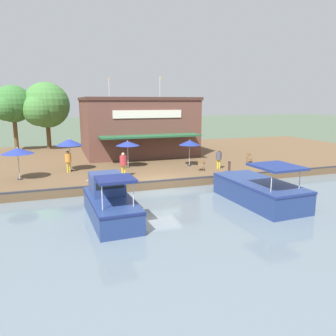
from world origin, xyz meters
name	(u,v)px	position (x,y,z in m)	size (l,w,h in m)	color
ground_plane	(160,190)	(0.00, 0.00, 0.00)	(220.00, 220.00, 0.00)	#4C5B47
quay_deck	(127,159)	(-11.00, 0.00, 0.30)	(22.00, 56.00, 0.60)	brown
quay_edge_fender	(160,181)	(-0.10, 0.00, 0.65)	(0.20, 50.40, 0.10)	#2D2D33
waterfront_restaurant	(136,125)	(-13.17, 1.52, 3.47)	(11.48, 10.87, 7.87)	brown
patio_umbrella_back_row	(17,151)	(-3.83, -9.04, 2.60)	(2.14, 2.14, 2.25)	#B7B7B7
patio_umbrella_by_entrance	(190,143)	(-4.58, 4.02, 2.56)	(1.78, 1.78, 2.22)	#B7B7B7
patio_umbrella_mid_patio_left	(128,143)	(-5.64, -1.00, 2.57)	(1.92, 1.92, 2.20)	#B7B7B7
patio_umbrella_near_quay_edge	(69,142)	(-5.74, -5.54, 2.84)	(1.98, 1.98, 2.53)	#B7B7B7
cafe_chair_back_row_seat	(249,157)	(-4.15, 9.58, 1.08)	(0.53, 0.53, 0.85)	brown
cafe_chair_far_corner_seat	(201,165)	(-2.49, 4.11, 1.08)	(0.57, 0.57, 0.85)	brown
person_at_quay_edge	(68,159)	(-5.22, -5.71, 1.63)	(0.47, 0.47, 1.65)	gold
person_mid_patio	(219,157)	(-2.64, 5.75, 1.58)	(0.45, 0.45, 1.59)	gold
person_near_entrance	(123,162)	(-2.29, -2.05, 1.71)	(0.50, 0.50, 1.76)	gold
motorboat_second_along	(108,201)	(4.05, -4.12, 0.87)	(6.32, 2.27, 2.42)	navy
motorboat_fourth_along	(252,188)	(4.05, 4.52, 0.80)	(7.19, 2.96, 2.48)	navy
mooring_post	(229,168)	(-0.35, 5.42, 1.12)	(0.22, 0.22, 1.02)	#473323
tree_upstream_bank	(11,105)	(-18.91, -10.80, 5.55)	(4.22, 4.02, 7.09)	brown
tree_downstream_bank	(45,106)	(-19.04, -7.44, 5.39)	(5.32, 5.07, 7.47)	brown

